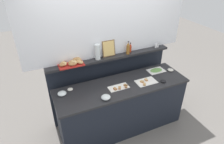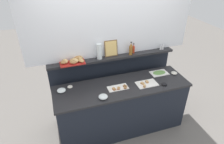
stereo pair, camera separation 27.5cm
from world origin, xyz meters
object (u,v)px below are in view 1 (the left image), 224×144
at_px(glass_bowl_medium, 62,94).
at_px(framed_picture, 109,49).
at_px(sandwich_platter_front, 119,87).
at_px(water_carafe, 98,52).
at_px(glass_bowl_large, 106,97).
at_px(condiment_bowl_red, 163,81).
at_px(vinegar_bottle_amber, 128,48).
at_px(hot_sauce_bottle, 130,48).
at_px(cold_cuts_platter, 156,70).
at_px(sandwich_platter_rear, 146,82).
at_px(salt_shaker, 156,45).
at_px(bread_basket, 72,62).
at_px(pepper_shaker, 158,45).
at_px(condiment_bowl_teal, 171,70).
at_px(condiment_bowl_cream, 70,89).

relative_size(glass_bowl_medium, framed_picture, 0.48).
distance_m(sandwich_platter_front, water_carafe, 0.68).
xyz_separation_m(sandwich_platter_front, glass_bowl_large, (-0.30, -0.16, 0.01)).
relative_size(condiment_bowl_red, vinegar_bottle_amber, 0.39).
xyz_separation_m(glass_bowl_medium, hot_sauce_bottle, (1.33, 0.33, 0.37)).
relative_size(cold_cuts_platter, vinegar_bottle_amber, 1.32).
bearing_deg(hot_sauce_bottle, condiment_bowl_red, -67.07).
relative_size(framed_picture, water_carafe, 1.05).
bearing_deg(sandwich_platter_front, sandwich_platter_rear, -4.10).
xyz_separation_m(hot_sauce_bottle, salt_shaker, (0.53, -0.03, -0.03)).
xyz_separation_m(condiment_bowl_red, framed_picture, (-0.69, 0.67, 0.44)).
relative_size(glass_bowl_medium, bread_basket, 0.33).
distance_m(glass_bowl_large, bread_basket, 0.79).
xyz_separation_m(glass_bowl_medium, pepper_shaker, (1.91, 0.30, 0.34)).
distance_m(glass_bowl_large, condiment_bowl_teal, 1.41).
xyz_separation_m(condiment_bowl_teal, pepper_shaker, (-0.05, 0.39, 0.34)).
relative_size(sandwich_platter_front, salt_shaker, 3.78).
distance_m(vinegar_bottle_amber, bread_basket, 0.99).
relative_size(sandwich_platter_rear, salt_shaker, 3.97).
relative_size(hot_sauce_bottle, pepper_shaker, 2.02).
relative_size(condiment_bowl_teal, bread_basket, 0.27).
bearing_deg(pepper_shaker, condiment_bowl_red, -114.84).
relative_size(sandwich_platter_front, cold_cuts_platter, 1.06).
bearing_deg(glass_bowl_large, vinegar_bottle_amber, 42.57).
relative_size(sandwich_platter_rear, condiment_bowl_red, 3.75).
relative_size(condiment_bowl_cream, hot_sauce_bottle, 0.48).
bearing_deg(pepper_shaker, glass_bowl_medium, -171.03).
relative_size(sandwich_platter_front, water_carafe, 1.24).
bearing_deg(hot_sauce_bottle, cold_cuts_platter, -39.70).
distance_m(pepper_shaker, bread_basket, 1.64).
distance_m(pepper_shaker, water_carafe, 1.21).
relative_size(sandwich_platter_rear, condiment_bowl_cream, 4.06).
bearing_deg(framed_picture, sandwich_platter_rear, -53.06).
bearing_deg(condiment_bowl_teal, bread_basket, 167.24).
relative_size(sandwich_platter_rear, hot_sauce_bottle, 1.96).
distance_m(condiment_bowl_cream, water_carafe, 0.75).
height_order(hot_sauce_bottle, bread_basket, hot_sauce_bottle).
xyz_separation_m(glass_bowl_medium, condiment_bowl_red, (1.61, -0.33, -0.01)).
distance_m(condiment_bowl_teal, water_carafe, 1.38).
height_order(vinegar_bottle_amber, water_carafe, water_carafe).
xyz_separation_m(glass_bowl_medium, condiment_bowl_cream, (0.14, 0.07, -0.01)).
xyz_separation_m(sandwich_platter_rear, pepper_shaker, (0.56, 0.53, 0.35)).
bearing_deg(framed_picture, condiment_bowl_red, -44.13).
distance_m(glass_bowl_large, condiment_bowl_red, 1.04).
xyz_separation_m(vinegar_bottle_amber, salt_shaker, (0.60, 0.02, -0.06)).
xyz_separation_m(sandwich_platter_front, water_carafe, (-0.17, 0.49, 0.44)).
relative_size(hot_sauce_bottle, salt_shaker, 2.02).
relative_size(condiment_bowl_teal, vinegar_bottle_amber, 0.45).
xyz_separation_m(glass_bowl_medium, water_carafe, (0.70, 0.30, 0.43)).
bearing_deg(condiment_bowl_teal, hot_sauce_bottle, 146.23).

